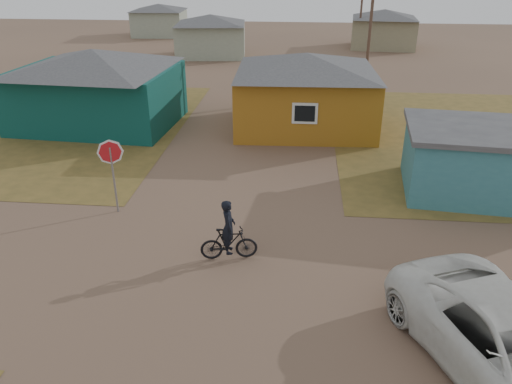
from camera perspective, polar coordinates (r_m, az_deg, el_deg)
ground at (r=14.58m, az=-4.90°, el=-9.56°), size 120.00×120.00×0.00m
grass_nw at (r=30.78m, az=-27.18°, el=6.95°), size 20.00×18.00×0.00m
house_teal at (r=28.16m, az=-17.79°, el=11.40°), size 8.93×7.08×4.00m
house_yellow at (r=26.49m, az=5.66°, el=11.52°), size 7.72×6.76×3.90m
shed_turquoise at (r=20.81m, az=25.16°, el=3.22°), size 6.71×4.93×2.60m
house_pale_west at (r=46.92m, az=-5.18°, el=17.47°), size 7.04×6.15×3.60m
house_beige_east at (r=52.69m, az=14.36°, el=17.70°), size 6.95×6.05×3.60m
house_pale_north at (r=60.35m, az=-10.99°, el=18.81°), size 6.28×5.81×3.40m
utility_pole_near at (r=34.24m, az=12.92°, el=17.84°), size 1.40×0.20×8.00m
utility_pole_far at (r=50.17m, az=11.98°, el=20.19°), size 1.40×0.20×8.00m
stop_sign at (r=17.82m, az=-16.20°, el=3.52°), size 0.89×0.09×2.73m
cyclist at (r=14.96m, az=-3.13°, el=-5.27°), size 1.78×0.79×1.95m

